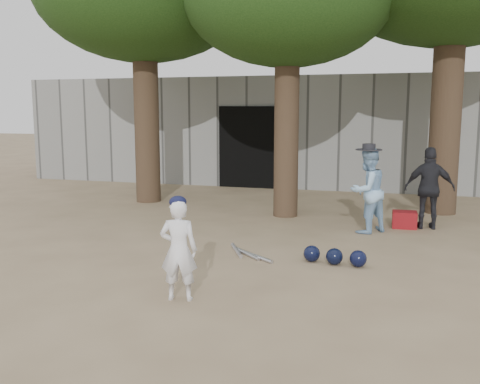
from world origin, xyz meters
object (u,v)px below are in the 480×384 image
(boy_player, at_px, (179,250))
(red_bag, at_px, (404,220))
(spectator_dark, at_px, (430,188))
(spectator_blue, at_px, (367,191))

(boy_player, distance_m, red_bag, 5.18)
(spectator_dark, relative_size, red_bag, 3.47)
(spectator_blue, height_order, spectator_dark, spectator_blue)
(boy_player, relative_size, spectator_blue, 0.78)
(spectator_blue, distance_m, spectator_dark, 1.21)
(spectator_dark, distance_m, red_bag, 0.71)
(spectator_blue, xyz_separation_m, red_bag, (0.64, 0.56, -0.58))
(boy_player, xyz_separation_m, spectator_blue, (1.80, 3.99, 0.16))
(boy_player, distance_m, spectator_dark, 5.41)
(spectator_blue, height_order, red_bag, spectator_blue)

